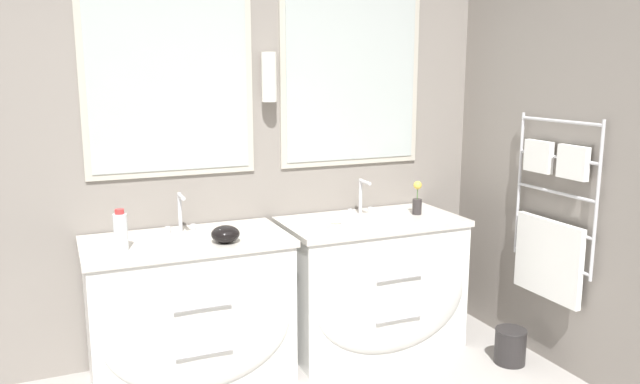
% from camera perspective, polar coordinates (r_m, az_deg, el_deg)
% --- Properties ---
extents(wall_back, '(5.19, 0.17, 2.60)m').
position_cam_1_polar(wall_back, '(3.66, -10.51, 5.25)').
color(wall_back, gray).
rests_on(wall_back, ground_plane).
extents(wall_right, '(0.13, 3.87, 2.60)m').
position_cam_1_polar(wall_right, '(3.62, 23.13, 4.05)').
color(wall_right, gray).
rests_on(wall_right, ground_plane).
extents(vanity_left, '(1.08, 0.64, 0.80)m').
position_cam_1_polar(vanity_left, '(3.49, -11.73, -10.60)').
color(vanity_left, white).
rests_on(vanity_left, ground_plane).
extents(vanity_right, '(1.08, 0.64, 0.80)m').
position_cam_1_polar(vanity_right, '(3.85, 4.92, -8.33)').
color(vanity_right, white).
rests_on(vanity_right, ground_plane).
extents(faucet_left, '(0.17, 0.14, 0.22)m').
position_cam_1_polar(faucet_left, '(3.51, -12.63, -1.88)').
color(faucet_left, silver).
rests_on(faucet_left, vanity_left).
extents(faucet_right, '(0.17, 0.14, 0.22)m').
position_cam_1_polar(faucet_right, '(3.86, 3.83, -0.45)').
color(faucet_right, silver).
rests_on(faucet_right, vanity_right).
extents(toiletry_bottle, '(0.07, 0.07, 0.21)m').
position_cam_1_polar(toiletry_bottle, '(3.24, -17.77, -3.42)').
color(toiletry_bottle, silver).
rests_on(toiletry_bottle, vanity_left).
extents(amenity_bowl, '(0.15, 0.15, 0.09)m').
position_cam_1_polar(amenity_bowl, '(3.28, -8.59, -3.82)').
color(amenity_bowl, black).
rests_on(amenity_bowl, vanity_left).
extents(flower_vase, '(0.06, 0.06, 0.21)m').
position_cam_1_polar(flower_vase, '(3.90, 8.88, -0.74)').
color(flower_vase, '#332D2D').
rests_on(flower_vase, vanity_right).
extents(soap_dish, '(0.11, 0.08, 0.04)m').
position_cam_1_polar(soap_dish, '(3.54, 1.53, -3.02)').
color(soap_dish, white).
rests_on(soap_dish, vanity_right).
extents(waste_bin, '(0.18, 0.18, 0.21)m').
position_cam_1_polar(waste_bin, '(3.89, 17.01, -13.24)').
color(waste_bin, '#282626').
rests_on(waste_bin, ground_plane).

